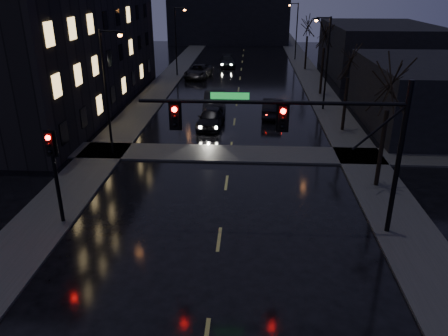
# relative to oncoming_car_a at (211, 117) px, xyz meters

# --- Properties ---
(sidewalk_left) EXTENTS (3.00, 140.00, 0.12)m
(sidewalk_left) POSITION_rel_oncoming_car_a_xyz_m (-6.69, 10.53, -0.72)
(sidewalk_left) COLOR #2D2D2B
(sidewalk_left) RESTS_ON ground
(sidewalk_right) EXTENTS (3.00, 140.00, 0.12)m
(sidewalk_right) POSITION_rel_oncoming_car_a_xyz_m (10.31, 10.53, -0.72)
(sidewalk_right) COLOR #2D2D2B
(sidewalk_right) RESTS_ON ground
(sidewalk_cross) EXTENTS (40.00, 3.00, 0.12)m
(sidewalk_cross) POSITION_rel_oncoming_car_a_xyz_m (1.81, -5.97, -0.72)
(sidewalk_cross) COLOR #2D2D2B
(sidewalk_cross) RESTS_ON ground
(apartment_block) EXTENTS (12.00, 30.00, 12.00)m
(apartment_block) POSITION_rel_oncoming_car_a_xyz_m (-14.69, 5.53, 5.22)
(apartment_block) COLOR black
(apartment_block) RESTS_ON ground
(commercial_right_near) EXTENTS (10.00, 14.00, 5.00)m
(commercial_right_near) POSITION_rel_oncoming_car_a_xyz_m (17.31, 1.53, 1.72)
(commercial_right_near) COLOR black
(commercial_right_near) RESTS_ON ground
(commercial_right_far) EXTENTS (12.00, 18.00, 6.00)m
(commercial_right_far) POSITION_rel_oncoming_car_a_xyz_m (18.81, 23.53, 2.22)
(commercial_right_far) COLOR black
(commercial_right_far) RESTS_ON ground
(far_block) EXTENTS (22.00, 10.00, 8.00)m
(far_block) POSITION_rel_oncoming_car_a_xyz_m (-1.19, 53.53, 3.22)
(far_block) COLOR black
(far_block) RESTS_ON ground
(signal_mast) EXTENTS (11.11, 0.41, 7.00)m
(signal_mast) POSITION_rel_oncoming_car_a_xyz_m (5.66, -15.47, 4.09)
(signal_mast) COLOR black
(signal_mast) RESTS_ON ground
(signal_pole_left) EXTENTS (0.35, 0.41, 4.53)m
(signal_pole_left) POSITION_rel_oncoming_car_a_xyz_m (-5.69, -15.47, 2.24)
(signal_pole_left) COLOR black
(signal_pole_left) RESTS_ON ground
(tree_near) EXTENTS (3.52, 3.52, 8.08)m
(tree_near) POSITION_rel_oncoming_car_a_xyz_m (10.21, -10.47, 5.44)
(tree_near) COLOR black
(tree_near) RESTS_ON ground
(tree_mid_a) EXTENTS (3.30, 3.30, 7.58)m
(tree_mid_a) POSITION_rel_oncoming_car_a_xyz_m (10.21, -0.47, 5.05)
(tree_mid_a) COLOR black
(tree_mid_a) RESTS_ON ground
(tree_mid_b) EXTENTS (3.74, 3.74, 8.59)m
(tree_mid_b) POSITION_rel_oncoming_car_a_xyz_m (10.21, 11.53, 5.83)
(tree_mid_b) COLOR black
(tree_mid_b) RESTS_ON ground
(tree_far) EXTENTS (3.43, 3.43, 7.88)m
(tree_far) POSITION_rel_oncoming_car_a_xyz_m (10.21, 25.53, 5.29)
(tree_far) COLOR black
(tree_far) RESTS_ON ground
(streetlight_l_near) EXTENTS (1.53, 0.28, 8.00)m
(streetlight_l_near) POSITION_rel_oncoming_car_a_xyz_m (-5.77, -6.47, 4.00)
(streetlight_l_near) COLOR black
(streetlight_l_near) RESTS_ON ground
(streetlight_l_far) EXTENTS (1.53, 0.28, 8.00)m
(streetlight_l_far) POSITION_rel_oncoming_car_a_xyz_m (-5.77, 20.53, 4.00)
(streetlight_l_far) COLOR black
(streetlight_l_far) RESTS_ON ground
(streetlight_r_mid) EXTENTS (1.53, 0.28, 8.00)m
(streetlight_r_mid) POSITION_rel_oncoming_car_a_xyz_m (9.39, 5.53, 4.00)
(streetlight_r_mid) COLOR black
(streetlight_r_mid) RESTS_ON ground
(streetlight_r_far) EXTENTS (1.53, 0.28, 8.00)m
(streetlight_r_far) POSITION_rel_oncoming_car_a_xyz_m (9.39, 33.53, 4.00)
(streetlight_r_far) COLOR black
(streetlight_r_far) RESTS_ON ground
(oncoming_car_a) EXTENTS (2.24, 4.70, 1.55)m
(oncoming_car_a) POSITION_rel_oncoming_car_a_xyz_m (0.00, 0.00, 0.00)
(oncoming_car_a) COLOR black
(oncoming_car_a) RESTS_ON ground
(oncoming_car_b) EXTENTS (1.98, 5.26, 1.72)m
(oncoming_car_b) POSITION_rel_oncoming_car_a_xyz_m (-0.06, 4.66, 0.08)
(oncoming_car_b) COLOR black
(oncoming_car_b) RESTS_ON ground
(oncoming_car_c) EXTENTS (3.27, 5.89, 1.56)m
(oncoming_car_c) POSITION_rel_oncoming_car_a_xyz_m (-3.19, 19.60, 0.00)
(oncoming_car_c) COLOR black
(oncoming_car_c) RESTS_ON ground
(oncoming_car_d) EXTENTS (2.35, 5.09, 1.44)m
(oncoming_car_d) POSITION_rel_oncoming_car_a_xyz_m (-0.12, 27.33, -0.05)
(oncoming_car_d) COLOR black
(oncoming_car_d) RESTS_ON ground
(lead_car) EXTENTS (2.02, 4.89, 1.58)m
(lead_car) POSITION_rel_oncoming_car_a_xyz_m (5.02, 3.35, 0.01)
(lead_car) COLOR black
(lead_car) RESTS_ON ground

